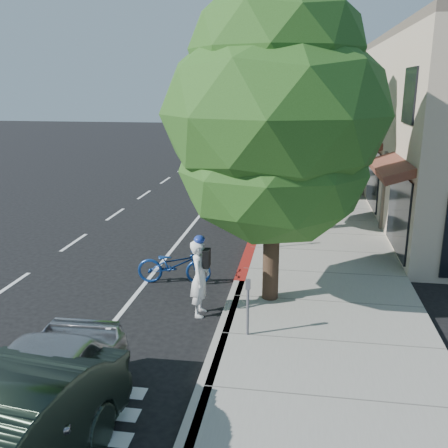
% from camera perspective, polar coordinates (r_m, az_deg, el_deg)
% --- Properties ---
extents(ground, '(120.00, 120.00, 0.00)m').
position_cam_1_polar(ground, '(14.67, 2.25, -5.58)').
color(ground, black).
rests_on(ground, ground).
extents(sidewalk, '(4.60, 56.00, 0.15)m').
position_cam_1_polar(sidewalk, '(22.23, 10.58, 1.71)').
color(sidewalk, gray).
rests_on(sidewalk, ground).
extents(curb, '(0.30, 56.00, 0.15)m').
position_cam_1_polar(curb, '(22.27, 4.65, 1.95)').
color(curb, '#9E998E').
rests_on(curb, ground).
extents(curb_red_segment, '(0.32, 4.00, 0.15)m').
position_cam_1_polar(curb_red_segment, '(15.57, 2.68, -4.01)').
color(curb_red_segment, maroon).
rests_on(curb_red_segment, ground).
extents(storefront_building, '(10.00, 36.00, 7.00)m').
position_cam_1_polar(storefront_building, '(32.66, 23.61, 11.13)').
color(storefront_building, '#C3AF96').
rests_on(storefront_building, ground).
extents(street_tree_0, '(5.23, 5.23, 7.61)m').
position_cam_1_polar(street_tree_0, '(11.64, 5.82, 11.95)').
color(street_tree_0, black).
rests_on(street_tree_0, ground).
extents(street_tree_1, '(4.12, 4.12, 7.99)m').
position_cam_1_polar(street_tree_1, '(17.61, 7.01, 14.83)').
color(street_tree_1, black).
rests_on(street_tree_1, ground).
extents(street_tree_2, '(4.70, 4.70, 7.29)m').
position_cam_1_polar(street_tree_2, '(23.62, 7.51, 13.37)').
color(street_tree_2, black).
rests_on(street_tree_2, ground).
extents(street_tree_3, '(4.56, 4.56, 7.83)m').
position_cam_1_polar(street_tree_3, '(29.61, 7.88, 14.61)').
color(street_tree_3, black).
rests_on(street_tree_3, ground).
extents(street_tree_4, '(4.36, 4.36, 7.15)m').
position_cam_1_polar(street_tree_4, '(35.61, 8.07, 13.98)').
color(street_tree_4, black).
rests_on(street_tree_4, ground).
extents(street_tree_5, '(4.67, 4.67, 7.64)m').
position_cam_1_polar(street_tree_5, '(41.61, 8.25, 14.58)').
color(street_tree_5, black).
rests_on(street_tree_5, ground).
extents(cyclist, '(0.46, 0.69, 1.85)m').
position_cam_1_polar(cyclist, '(11.77, -2.77, -6.19)').
color(cyclist, white).
rests_on(cyclist, ground).
extents(bicycle, '(2.08, 0.85, 1.07)m').
position_cam_1_polar(bicycle, '(13.80, -5.73, -4.67)').
color(bicycle, navy).
rests_on(bicycle, ground).
extents(silver_suv, '(3.61, 6.87, 1.84)m').
position_cam_1_polar(silver_suv, '(22.15, 2.72, 4.15)').
color(silver_suv, silver).
rests_on(silver_suv, ground).
extents(dark_sedan, '(2.13, 4.70, 1.50)m').
position_cam_1_polar(dark_sedan, '(27.16, 2.98, 5.89)').
color(dark_sedan, black).
rests_on(dark_sedan, ground).
extents(white_pickup, '(2.78, 5.45, 1.52)m').
position_cam_1_polar(white_pickup, '(32.72, 3.51, 7.54)').
color(white_pickup, white).
rests_on(white_pickup, ground).
extents(dark_suv_far, '(1.97, 4.62, 1.56)m').
position_cam_1_polar(dark_suv_far, '(41.87, 3.73, 9.31)').
color(dark_suv_far, black).
rests_on(dark_suv_far, ground).
extents(near_car_a, '(1.99, 4.74, 1.60)m').
position_cam_1_polar(near_car_a, '(8.08, -21.81, -19.34)').
color(near_car_a, silver).
rests_on(near_car_a, ground).
extents(pedestrian, '(1.06, 0.94, 1.79)m').
position_cam_1_polar(pedestrian, '(25.08, 13.55, 5.37)').
color(pedestrian, black).
rests_on(pedestrian, sidewalk).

